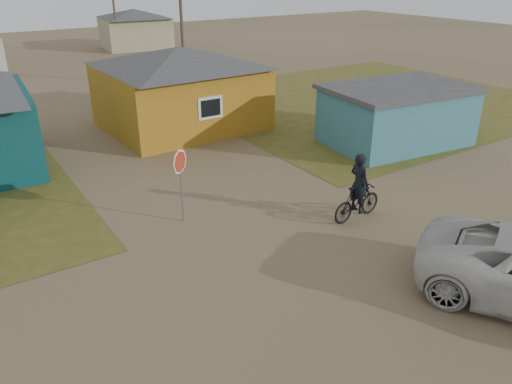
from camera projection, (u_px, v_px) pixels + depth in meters
ground at (327, 274)px, 13.12m from camera, size 120.00×120.00×0.00m
grass_ne at (364, 100)px, 29.97m from camera, size 20.00×18.00×0.00m
house_yellow at (180, 87)px, 24.19m from camera, size 7.72×6.76×3.90m
shed_turquoise at (397, 115)px, 22.24m from camera, size 6.71×4.93×2.60m
house_beige_east at (135, 28)px, 47.78m from camera, size 6.95×6.05×3.60m
utility_pole_near at (182, 22)px, 31.38m from camera, size 1.40×0.20×8.00m
utility_pole_far at (114, 5)px, 44.07m from camera, size 1.40×0.20×8.00m
stop_sign at (180, 169)px, 15.09m from camera, size 0.77×0.22×2.41m
cyclist at (358, 196)px, 15.66m from camera, size 1.98×0.73×2.21m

